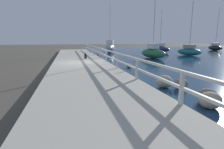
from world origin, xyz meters
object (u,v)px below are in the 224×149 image
Objects in this scene: sailboat_gray at (110,47)px; sailboat_green at (153,52)px; sailboat_teal at (189,51)px; sailboat_black at (215,47)px; mooring_bollard at (86,56)px; sailboat_navy at (160,48)px.

sailboat_green is at bearing -55.02° from sailboat_gray.
sailboat_black is at bearing 11.12° from sailboat_teal.
mooring_bollard is 7.78m from sailboat_green.
mooring_bollard is 17.09m from sailboat_navy.
sailboat_black is at bearing 1.74° from sailboat_navy.
mooring_bollard is 27.74m from sailboat_black.
sailboat_gray is (-8.66, 8.26, 0.18)m from sailboat_teal.
sailboat_teal is 7.12m from sailboat_navy.
sailboat_teal is (6.14, 1.88, -0.05)m from sailboat_green.
sailboat_teal is at bearing -130.87° from sailboat_black.
sailboat_green is 20.25m from sailboat_black.
sailboat_navy is at bearing 13.31° from sailboat_gray.
mooring_bollard is at bearing -141.06° from sailboat_black.
sailboat_navy is at bearing 69.33° from sailboat_teal.
sailboat_gray reaches higher than sailboat_navy.
sailboat_teal is 0.87× the size of sailboat_gray.
sailboat_navy reaches higher than sailboat_green.
sailboat_gray is at bearing -165.92° from sailboat_black.
sailboat_teal is 0.99× the size of sailboat_navy.
sailboat_green reaches higher than mooring_bollard.
mooring_bollard is 0.08× the size of sailboat_green.
mooring_bollard is 12.63m from sailboat_gray.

